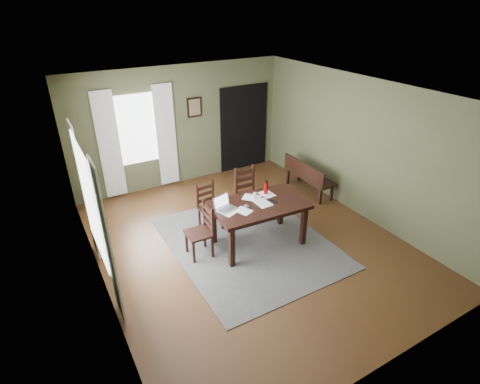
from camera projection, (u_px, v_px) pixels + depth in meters
ground at (248, 243)px, 6.80m from camera, size 5.00×6.00×0.01m
room_shell at (249, 149)px, 5.95m from camera, size 5.02×6.02×2.71m
rug at (248, 242)px, 6.79m from camera, size 2.60×3.20×0.01m
dining_table at (259, 208)px, 6.45m from camera, size 1.67×1.06×0.81m
chair_end at (201, 231)px, 6.28m from camera, size 0.43×0.43×0.95m
chair_back_left at (209, 207)px, 7.05m from camera, size 0.43×0.43×0.90m
chair_back_right at (248, 194)px, 7.40m from camera, size 0.46×0.47×1.02m
bench at (307, 174)px, 8.32m from camera, size 0.43×1.33×0.75m
laptop at (224, 205)px, 6.22m from camera, size 0.38×0.34×0.22m
computer_mouse at (247, 206)px, 6.28m from camera, size 0.06×0.10×0.03m
tv_remote at (272, 201)px, 6.46m from camera, size 0.13×0.19×0.02m
drinking_glass at (255, 196)px, 6.48m from camera, size 0.07×0.07×0.14m
water_bottle at (266, 187)px, 6.67m from camera, size 0.10×0.10×0.26m
paper_a at (227, 212)px, 6.14m from camera, size 0.30×0.34×0.00m
paper_b at (263, 203)px, 6.41m from camera, size 0.24×0.31×0.00m
paper_c at (252, 198)px, 6.58m from camera, size 0.39×0.39×0.00m
paper_d at (267, 194)px, 6.70m from camera, size 0.23×0.30×0.00m
paper_e at (243, 211)px, 6.18m from camera, size 0.29×0.32×0.00m
window_left at (89, 201)px, 5.18m from camera, size 0.01×1.30×1.70m
window_back at (137, 129)px, 7.96m from camera, size 1.00×0.01×1.50m
curtain_left_near at (108, 246)px, 4.68m from camera, size 0.03×0.48×2.30m
curtain_left_far at (85, 193)px, 5.94m from camera, size 0.03×0.48×2.30m
curtain_back_left at (109, 146)px, 7.78m from camera, size 0.44×0.03×2.30m
curtain_back_right at (166, 136)px, 8.32m from camera, size 0.44×0.03×2.30m
framed_picture at (194, 107)px, 8.41m from camera, size 0.34×0.03×0.44m
doorway_back at (244, 128)px, 9.31m from camera, size 1.30×0.03×2.10m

